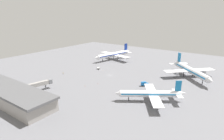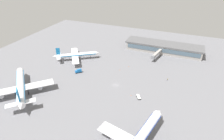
# 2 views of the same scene
# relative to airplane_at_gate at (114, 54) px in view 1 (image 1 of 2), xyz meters

# --- Properties ---
(ground) EXTENTS (288.00, 288.00, 0.00)m
(ground) POSITION_rel_airplane_at_gate_xyz_m (31.22, -50.63, -6.15)
(ground) COLOR slate
(terminal_building) EXTENTS (79.13, 19.55, 9.22)m
(terminal_building) POSITION_rel_airplane_at_gate_xyz_m (7.23, -128.57, -1.45)
(terminal_building) COLOR #9E9993
(terminal_building) RESTS_ON ground
(airplane_at_gate) EXTENTS (44.83, 55.05, 16.92)m
(airplane_at_gate) POSITION_rel_airplane_at_gate_xyz_m (0.00, 0.00, 0.00)
(airplane_at_gate) COLOR white
(airplane_at_gate) RESTS_ON ground
(airplane_taxiing) EXTENTS (39.51, 33.31, 13.79)m
(airplane_taxiing) POSITION_rel_airplane_at_gate_xyz_m (82.64, -77.42, -1.14)
(airplane_taxiing) COLOR white
(airplane_taxiing) RESTS_ON ground
(airplane_distant) EXTENTS (44.58, 44.58, 17.27)m
(airplane_distant) POSITION_rel_airplane_at_gate_xyz_m (91.08, -15.10, 0.13)
(airplane_distant) COLOR white
(airplane_distant) RESTS_ON ground
(catering_truck) EXTENTS (5.42, 5.18, 3.30)m
(catering_truck) POSITION_rel_airplane_at_gate_xyz_m (68.02, -56.26, -4.46)
(catering_truck) COLOR black
(catering_truck) RESTS_ON ground
(pushback_tractor) EXTENTS (4.06, 4.70, 1.90)m
(pushback_tractor) POSITION_rel_airplane_at_gate_xyz_m (10.74, -41.66, -5.18)
(pushback_tractor) COLOR black
(pushback_tractor) RESTS_ON ground
(ground_crew_worker) EXTENTS (0.52, 0.52, 1.67)m
(ground_crew_worker) POSITION_rel_airplane_at_gate_xyz_m (-5.18, -72.80, -5.30)
(ground_crew_worker) COLOR #1E2338
(ground_crew_worker) RESTS_ON ground
(jet_bridge) EXTENTS (7.27, 21.06, 6.74)m
(jet_bridge) POSITION_rel_airplane_at_gate_xyz_m (10.91, -108.68, -1.01)
(jet_bridge) COLOR #9E9993
(jet_bridge) RESTS_ON ground
(safety_cone_near_gate) EXTENTS (0.44, 0.44, 0.60)m
(safety_cone_near_gate) POSITION_rel_airplane_at_gate_xyz_m (36.40, -73.57, -5.85)
(safety_cone_near_gate) COLOR #EA590C
(safety_cone_near_gate) RESTS_ON ground
(safety_cone_mid_apron) EXTENTS (0.44, 0.44, 0.60)m
(safety_cone_mid_apron) POSITION_rel_airplane_at_gate_xyz_m (16.34, -42.46, -5.85)
(safety_cone_mid_apron) COLOR #EA590C
(safety_cone_mid_apron) RESTS_ON ground
(safety_cone_far_side) EXTENTS (0.44, 0.44, 0.60)m
(safety_cone_far_side) POSITION_rel_airplane_at_gate_xyz_m (31.17, -82.53, -5.85)
(safety_cone_far_side) COLOR #EA590C
(safety_cone_far_side) RESTS_ON ground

